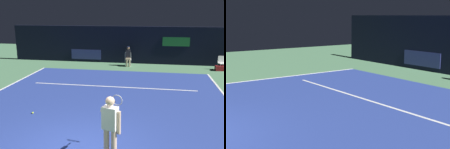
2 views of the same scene
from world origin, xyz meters
TOP-DOWN VIEW (x-y plane):
  - ground_plane at (0.00, 4.27)m, footprint 32.69×32.69m
  - court_surface at (0.00, 4.27)m, footprint 10.35×10.53m
  - line_service at (0.00, 6.11)m, footprint 8.08×0.10m
  - back_wall at (-0.00, 12.17)m, footprint 16.89×0.33m
  - tennis_player at (1.03, -0.17)m, footprint 0.50×1.04m
  - line_judge_on_chair at (0.22, 11.10)m, footprint 0.49×0.57m
  - courtside_chair_near at (6.17, 10.92)m, footprint 0.51×0.49m
  - tennis_ball at (-2.29, 2.32)m, footprint 0.07×0.07m
  - equipment_bag at (6.17, 10.69)m, footprint 0.87×0.40m

SIDE VIEW (x-z plane):
  - ground_plane at x=0.00m, z-range 0.00..0.00m
  - court_surface at x=0.00m, z-range 0.00..0.01m
  - line_service at x=0.00m, z-range 0.01..0.02m
  - tennis_ball at x=-2.29m, z-range 0.01..0.08m
  - equipment_bag at x=6.17m, z-range 0.00..0.32m
  - courtside_chair_near at x=6.17m, z-range 0.06..0.94m
  - line_judge_on_chair at x=0.22m, z-range 0.03..1.35m
  - tennis_player at x=1.03m, z-range 0.12..1.85m
  - back_wall at x=0.00m, z-range 0.00..2.60m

